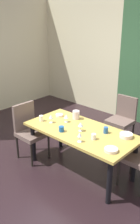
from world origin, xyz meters
name	(u,v)px	position (x,y,z in m)	size (l,w,h in m)	color
ground_plane	(44,160)	(0.00, 0.00, -0.01)	(5.40, 5.29, 0.02)	black
back_panel_interior	(79,52)	(-1.45, 2.60, 1.41)	(2.50, 0.10, 2.81)	beige
dining_table	(81,135)	(0.65, 0.20, 0.63)	(1.73, 0.85, 0.72)	#B89B44
chair_left_near	(29,128)	(-0.27, -0.07, 0.54)	(0.45, 0.44, 0.96)	brown
chair_head_far	(122,117)	(0.62, 1.46, 0.52)	(0.44, 0.45, 0.91)	brown
wine_glass_corner	(51,117)	(0.12, 0.08, 0.82)	(0.07, 0.07, 0.14)	silver
wine_glass_near_shelf	(80,135)	(0.88, -0.10, 0.82)	(0.07, 0.07, 0.14)	silver
wine_glass_south	(66,117)	(0.28, 0.26, 0.81)	(0.08, 0.08, 0.13)	silver
wine_glass_center	(81,125)	(0.67, 0.17, 0.82)	(0.08, 0.08, 0.14)	silver
serving_bowl_north	(126,135)	(1.28, 0.46, 0.74)	(0.19, 0.19, 0.05)	silver
serving_bowl_right	(111,150)	(1.34, -0.01, 0.74)	(0.18, 0.18, 0.04)	beige
serving_bowl_east	(59,115)	(0.03, 0.36, 0.73)	(0.12, 0.12, 0.04)	white
cup_left	(106,130)	(0.99, 0.37, 0.76)	(0.07, 0.07, 0.09)	#22518E
cup_west	(94,137)	(0.98, 0.09, 0.76)	(0.07, 0.07, 0.08)	silver
cup_front	(41,118)	(-0.04, 0.01, 0.77)	(0.07, 0.07, 0.10)	white
cup_rear	(61,129)	(0.47, -0.04, 0.76)	(0.08, 0.08, 0.08)	#19529B
pitcher_near_window	(76,115)	(0.32, 0.47, 0.79)	(0.13, 0.12, 0.15)	silver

